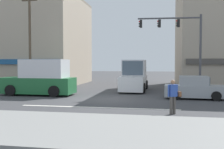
{
  "coord_description": "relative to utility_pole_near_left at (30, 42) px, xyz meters",
  "views": [
    {
      "loc": [
        3.31,
        -17.61,
        2.48
      ],
      "look_at": [
        -0.18,
        2.0,
        1.6
      ],
      "focal_mm": 42.0,
      "sensor_mm": 36.0,
      "label": 1
    }
  ],
  "objects": [
    {
      "name": "sedan_waiting_far",
      "position": [
        13.67,
        -2.76,
        -3.62
      ],
      "size": [
        4.19,
        2.05,
        1.58
      ],
      "color": "#999EA3",
      "rests_on": "ground"
    },
    {
      "name": "utility_pole_near_left",
      "position": [
        0.0,
        0.0,
        0.0
      ],
      "size": [
        1.4,
        0.22,
        8.36
      ],
      "color": "brown",
      "rests_on": "ground"
    },
    {
      "name": "sidewalk_curb",
      "position": [
        7.88,
        -12.42,
        -4.25
      ],
      "size": [
        40.0,
        5.0,
        0.16
      ],
      "primitive_type": "cube",
      "color": "gray",
      "rests_on": "ground"
    },
    {
      "name": "building_left_block",
      "position": [
        -4.01,
        7.52,
        0.69
      ],
      "size": [
        12.58,
        10.95,
        10.04
      ],
      "color": "tan",
      "rests_on": "ground"
    },
    {
      "name": "box_truck_crossing_leftbound",
      "position": [
        2.22,
        -2.66,
        -3.08
      ],
      "size": [
        5.62,
        2.29,
        2.75
      ],
      "color": "#1E6033",
      "rests_on": "ground"
    },
    {
      "name": "traffic_light_mast",
      "position": [
        13.05,
        -0.57,
        -0.03
      ],
      "size": [
        4.88,
        0.49,
        6.2
      ],
      "color": "#47474C",
      "rests_on": "ground"
    },
    {
      "name": "ground_plane",
      "position": [
        7.88,
        -3.92,
        -4.33
      ],
      "size": [
        120.0,
        120.0,
        0.0
      ],
      "primitive_type": "plane",
      "color": "#3D3D3F"
    },
    {
      "name": "box_truck_crossing_rightbound",
      "position": [
        9.04,
        1.93,
        -3.08
      ],
      "size": [
        2.3,
        5.63,
        2.75
      ],
      "color": "silver",
      "rests_on": "ground"
    },
    {
      "name": "lane_marking_stripe",
      "position": [
        7.88,
        -7.42,
        -4.33
      ],
      "size": [
        9.0,
        0.24,
        0.01
      ],
      "primitive_type": "cube",
      "color": "silver",
      "rests_on": "ground"
    },
    {
      "name": "pedestrian_foreground_with_bag",
      "position": [
        11.9,
        -8.64,
        -3.38
      ],
      "size": [
        0.67,
        0.47,
        1.67
      ],
      "color": "#4C4742",
      "rests_on": "ground"
    }
  ]
}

